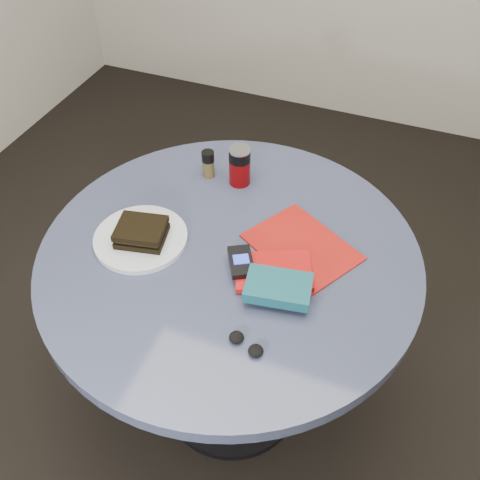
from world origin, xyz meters
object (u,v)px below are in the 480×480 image
(headphones, at_px, (246,344))
(soda_can, at_px, (240,166))
(magazine, at_px, (302,247))
(novel, at_px, (278,288))
(table, at_px, (230,290))
(red_book, at_px, (273,271))
(mp3_player, at_px, (241,262))
(pepper_grinder, at_px, (208,164))
(plate, at_px, (141,238))
(sandwich, at_px, (141,232))

(headphones, bearing_deg, soda_can, 112.64)
(magazine, relative_size, novel, 1.75)
(table, distance_m, red_book, 0.22)
(mp3_player, xyz_separation_m, headphones, (0.09, -0.21, -0.02))
(pepper_grinder, height_order, headphones, pepper_grinder)
(plate, bearing_deg, headphones, -29.00)
(mp3_player, bearing_deg, novel, -24.26)
(pepper_grinder, bearing_deg, soda_can, 2.23)
(pepper_grinder, distance_m, headphones, 0.62)
(plate, bearing_deg, sandwich, -27.65)
(soda_can, relative_size, mp3_player, 1.03)
(sandwich, relative_size, novel, 0.92)
(plate, bearing_deg, soda_can, 64.40)
(table, distance_m, sandwich, 0.31)
(soda_can, bearing_deg, plate, -115.60)
(soda_can, bearing_deg, red_book, -55.91)
(magazine, bearing_deg, red_book, -78.30)
(red_book, relative_size, mp3_player, 1.63)
(magazine, xyz_separation_m, novel, (-0.01, -0.18, 0.03))
(pepper_grinder, height_order, red_book, pepper_grinder)
(soda_can, xyz_separation_m, novel, (0.24, -0.38, -0.02))
(plate, xyz_separation_m, soda_can, (0.16, 0.32, 0.05))
(table, height_order, sandwich, sandwich)
(sandwich, relative_size, soda_can, 1.20)
(soda_can, height_order, novel, soda_can)
(soda_can, distance_m, novel, 0.45)
(sandwich, xyz_separation_m, novel, (0.39, -0.05, -0.00))
(table, relative_size, mp3_player, 8.64)
(sandwich, height_order, pepper_grinder, pepper_grinder)
(red_book, bearing_deg, soda_can, 101.48)
(sandwich, xyz_separation_m, soda_can, (0.15, 0.33, 0.02))
(magazine, bearing_deg, table, -125.13)
(plate, xyz_separation_m, pepper_grinder, (0.06, 0.32, 0.04))
(sandwich, relative_size, pepper_grinder, 1.67)
(table, xyz_separation_m, mp3_player, (0.05, -0.05, 0.19))
(sandwich, xyz_separation_m, magazine, (0.40, 0.13, -0.04))
(table, bearing_deg, headphones, -60.82)
(pepper_grinder, bearing_deg, table, -56.87)
(plate, height_order, sandwich, sandwich)
(soda_can, xyz_separation_m, magazine, (0.25, -0.19, -0.06))
(soda_can, bearing_deg, novel, -56.96)
(mp3_player, distance_m, headphones, 0.23)
(sandwich, bearing_deg, mp3_player, 1.02)
(pepper_grinder, bearing_deg, mp3_player, -54.46)
(novel, bearing_deg, magazine, 78.75)
(red_book, xyz_separation_m, mp3_player, (-0.08, -0.01, 0.02))
(novel, bearing_deg, mp3_player, 146.52)
(sandwich, xyz_separation_m, pepper_grinder, (0.05, 0.32, 0.01))
(mp3_player, bearing_deg, sandwich, -178.98)
(headphones, bearing_deg, sandwich, 150.97)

